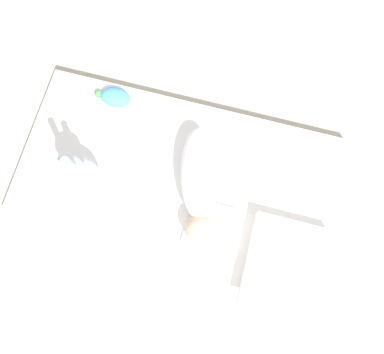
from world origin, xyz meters
TOP-DOWN VIEW (x-y plane):
  - ground_plane at (0.00, 0.00)m, footprint 12.00×12.00m
  - bed_mattress at (0.00, 0.00)m, footprint 1.58×0.81m
  - burp_cloth at (-0.17, 0.17)m, footprint 0.24×0.21m
  - swaddled_baby at (-0.07, -0.00)m, footprint 0.28×0.54m
  - pillow at (-0.52, 0.26)m, footprint 0.34×0.40m
  - bunny_plush at (0.46, 0.12)m, footprint 0.19×0.19m
  - turtle_plush at (0.44, -0.32)m, footprint 0.18×0.10m

SIDE VIEW (x-z plane):
  - ground_plane at x=0.00m, z-range 0.00..0.00m
  - bed_mattress at x=0.00m, z-range 0.00..0.14m
  - burp_cloth at x=-0.17m, z-range 0.14..0.16m
  - turtle_plush at x=0.44m, z-range 0.14..0.21m
  - pillow at x=-0.52m, z-range 0.14..0.21m
  - swaddled_baby at x=-0.07m, z-range 0.14..0.30m
  - bunny_plush at x=0.46m, z-range 0.08..0.46m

